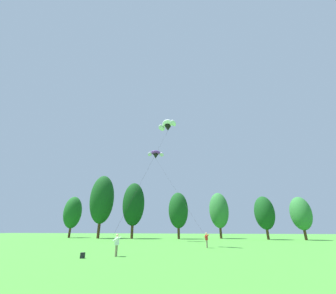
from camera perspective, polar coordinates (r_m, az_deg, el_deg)
The scene contains 12 objects.
treeline_tree_a at distance 66.25m, azimuth -24.14°, elevation -15.65°, with size 4.66×4.66×10.59m.
treeline_tree_b at distance 59.00m, azimuth -17.23°, elevation -13.17°, with size 5.96×5.96×15.41m.
treeline_tree_c at distance 55.27m, azimuth -9.20°, elevation -14.81°, with size 5.34×5.34×13.09m.
treeline_tree_d at distance 53.14m, azimuth 2.77°, elevation -16.51°, with size 4.63×4.63×10.48m.
treeline_tree_e at distance 56.82m, azimuth 13.45°, elevation -16.12°, with size 4.71×4.71×10.76m.
treeline_tree_f at distance 53.80m, azimuth 24.38°, elevation -15.74°, with size 4.24×4.24×9.05m.
treeline_tree_g at distance 54.91m, azimuth 31.97°, elevation -14.82°, with size 4.13×4.13×8.62m.
kite_flyer_near at distance 19.55m, azimuth -13.53°, elevation -23.69°, with size 0.55×0.58×1.69m.
kite_flyer_mid at distance 28.00m, azimuth 10.28°, elevation -23.00°, with size 0.64×0.67×1.69m.
parafoil_kite_high_white at distance 32.26m, azimuth -0.14°, elevation 5.77°, with size 4.03×11.58×15.96m.
parafoil_kite_mid_purple at distance 44.80m, azimuth -3.31°, elevation -1.96°, with size 11.45×13.87×15.96m.
backpack at distance 19.17m, azimuth -21.88°, elevation -25.32°, with size 0.32×0.24×0.40m, color black.
Camera 1 is at (3.52, -0.35, 2.03)m, focal length 22.79 mm.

